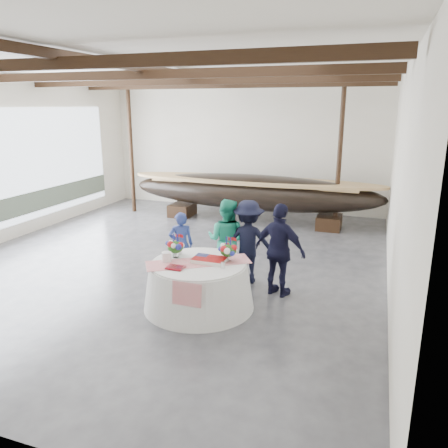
% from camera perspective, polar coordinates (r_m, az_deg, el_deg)
% --- Properties ---
extents(floor, '(10.00, 12.00, 0.01)m').
position_cam_1_polar(floor, '(10.82, -6.93, -4.65)').
color(floor, '#3D3D42').
rests_on(floor, ground).
extents(wall_back, '(10.00, 0.02, 4.50)m').
position_cam_1_polar(wall_back, '(15.83, 2.60, 10.11)').
color(wall_back, silver).
rests_on(wall_back, ground).
extents(wall_left, '(0.02, 12.00, 4.50)m').
position_cam_1_polar(wall_left, '(13.30, -27.14, 7.50)').
color(wall_left, silver).
rests_on(wall_left, ground).
extents(wall_right, '(0.02, 12.00, 4.50)m').
position_cam_1_polar(wall_right, '(9.20, 21.86, 5.33)').
color(wall_right, silver).
rests_on(wall_right, ground).
extents(ceiling, '(10.00, 12.00, 0.01)m').
position_cam_1_polar(ceiling, '(10.22, -7.78, 19.82)').
color(ceiling, white).
rests_on(ceiling, wall_back).
extents(pavilion_structure, '(9.80, 11.76, 4.50)m').
position_cam_1_polar(pavilion_structure, '(10.85, -5.84, 16.97)').
color(pavilion_structure, black).
rests_on(pavilion_structure, ground).
extents(open_bay, '(0.03, 7.00, 3.20)m').
position_cam_1_polar(open_bay, '(14.01, -23.85, 6.43)').
color(open_bay, silver).
rests_on(open_bay, ground).
extents(longboat_display, '(8.23, 1.65, 1.54)m').
position_cam_1_polar(longboat_display, '(14.01, 3.67, 4.21)').
color(longboat_display, black).
rests_on(longboat_display, ground).
extents(banquet_table, '(2.06, 2.06, 0.88)m').
position_cam_1_polar(banquet_table, '(8.20, -3.31, -7.92)').
color(banquet_table, silver).
rests_on(banquet_table, ground).
extents(tabletop_items, '(1.90, 1.49, 0.40)m').
position_cam_1_polar(tabletop_items, '(8.12, -3.30, -3.69)').
color(tabletop_items, red).
rests_on(tabletop_items, banquet_table).
extents(guest_woman_blue, '(0.64, 0.56, 1.46)m').
position_cam_1_polar(guest_woman_blue, '(9.53, -5.63, -2.72)').
color(guest_woman_blue, navy).
rests_on(guest_woman_blue, ground).
extents(guest_woman_teal, '(0.89, 0.70, 1.78)m').
position_cam_1_polar(guest_woman_teal, '(9.29, 0.34, -2.10)').
color(guest_woman_teal, '#1E9D7B').
rests_on(guest_woman_teal, ground).
extents(guest_man_left, '(1.25, 0.86, 1.78)m').
position_cam_1_polar(guest_man_left, '(9.19, 3.16, -2.33)').
color(guest_man_left, black).
rests_on(guest_man_left, ground).
extents(guest_man_right, '(1.18, 0.77, 1.86)m').
position_cam_1_polar(guest_man_right, '(8.58, 7.30, -3.44)').
color(guest_man_right, black).
rests_on(guest_man_right, ground).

